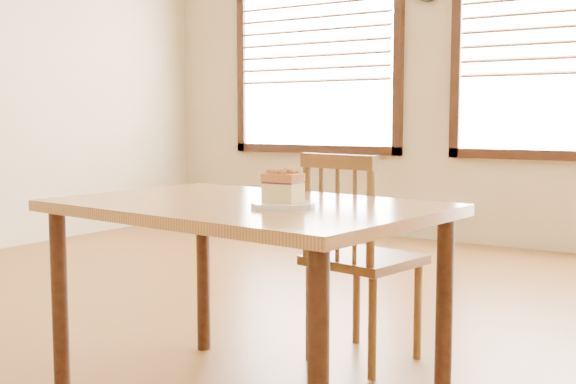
{
  "coord_description": "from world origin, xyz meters",
  "views": [
    {
      "loc": [
        1.56,
        -1.86,
        1.04
      ],
      "look_at": [
        0.26,
        0.16,
        0.8
      ],
      "focal_mm": 45.0,
      "sensor_mm": 36.0,
      "label": 1
    }
  ],
  "objects_px": {
    "plate": "(283,205)",
    "cake_slice": "(283,185)",
    "cafe_table_main": "(246,226)",
    "cafe_chair_main": "(359,257)"
  },
  "relations": [
    {
      "from": "cafe_chair_main",
      "to": "cake_slice",
      "type": "relative_size",
      "value": 6.85
    },
    {
      "from": "cafe_table_main",
      "to": "plate",
      "type": "bearing_deg",
      "value": -11.32
    },
    {
      "from": "plate",
      "to": "cake_slice",
      "type": "xyz_separation_m",
      "value": [
        -0.0,
        -0.0,
        0.07
      ]
    },
    {
      "from": "cafe_table_main",
      "to": "cafe_chair_main",
      "type": "relative_size",
      "value": 1.55
    },
    {
      "from": "cafe_chair_main",
      "to": "cake_slice",
      "type": "height_order",
      "value": "cafe_chair_main"
    },
    {
      "from": "cafe_table_main",
      "to": "cake_slice",
      "type": "xyz_separation_m",
      "value": [
        0.2,
        -0.06,
        0.16
      ]
    },
    {
      "from": "cafe_chair_main",
      "to": "cafe_table_main",
      "type": "bearing_deg",
      "value": 89.85
    },
    {
      "from": "cafe_chair_main",
      "to": "cake_slice",
      "type": "xyz_separation_m",
      "value": [
        0.08,
        -0.71,
        0.36
      ]
    },
    {
      "from": "plate",
      "to": "cake_slice",
      "type": "distance_m",
      "value": 0.07
    },
    {
      "from": "cafe_table_main",
      "to": "plate",
      "type": "xyz_separation_m",
      "value": [
        0.2,
        -0.06,
        0.1
      ]
    }
  ]
}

